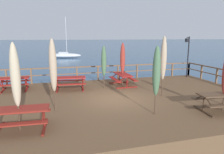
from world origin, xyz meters
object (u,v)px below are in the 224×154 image
patio_umbrella_short_mid (123,59)px  sailboat_distant (65,55)px  patio_umbrella_tall_mid_left (15,76)px  picnic_table_mid_right (20,114)px  patio_umbrella_tall_front (157,71)px  picnic_table_front_right (70,80)px  patio_umbrella_short_front (104,61)px  picnic_table_mid_centre (123,77)px  lamp_post_hooked (188,51)px  patio_umbrella_tall_back_right (53,66)px  picnic_table_back_left (223,98)px  picnic_table_front_left (14,81)px  patio_umbrella_tall_back_left (164,58)px

patio_umbrella_short_mid → sailboat_distant: bearing=95.1°
patio_umbrella_tall_mid_left → picnic_table_mid_right: bearing=33.8°
patio_umbrella_tall_front → sailboat_distant: size_ratio=0.37×
patio_umbrella_tall_mid_left → picnic_table_front_right: bearing=68.7°
patio_umbrella_short_mid → patio_umbrella_short_front: 1.36m
picnic_table_mid_centre → patio_umbrella_short_front: size_ratio=0.73×
patio_umbrella_tall_mid_left → patio_umbrella_tall_front: 5.18m
patio_umbrella_short_mid → patio_umbrella_tall_front: size_ratio=0.99×
picnic_table_mid_right → sailboat_distant: (2.92, 33.75, -0.89)m
lamp_post_hooked → sailboat_distant: size_ratio=0.41×
patio_umbrella_short_mid → patio_umbrella_short_front: patio_umbrella_short_mid is taller
patio_umbrella_tall_mid_left → patio_umbrella_tall_back_right: (1.18, 1.62, 0.06)m
patio_umbrella_short_mid → patio_umbrella_tall_front: bearing=-93.3°
picnic_table_mid_right → patio_umbrella_tall_front: bearing=1.2°
patio_umbrella_tall_front → patio_umbrella_short_mid: bearing=86.7°
picnic_table_mid_right → lamp_post_hooked: bearing=31.1°
picnic_table_back_left → patio_umbrella_tall_front: bearing=172.8°
picnic_table_front_left → patio_umbrella_short_mid: bearing=-4.3°
picnic_table_mid_right → picnic_table_front_left: (-1.23, 5.94, -0.01)m
patio_umbrella_tall_back_left → picnic_table_front_right: bearing=149.7°
picnic_table_mid_centre → picnic_table_back_left: bearing=-64.9°
picnic_table_back_left → picnic_table_front_left: same height
lamp_post_hooked → sailboat_distant: 28.35m
picnic_table_front_left → patio_umbrella_short_front: 5.53m
lamp_post_hooked → picnic_table_mid_right: bearing=-148.9°
patio_umbrella_tall_mid_left → patio_umbrella_short_mid: patio_umbrella_tall_mid_left is taller
patio_umbrella_short_front → sailboat_distant: sailboat_distant is taller
picnic_table_mid_centre → patio_umbrella_short_mid: bearing=161.6°
picnic_table_front_left → patio_umbrella_tall_back_left: (7.98, -3.46, 1.50)m
patio_umbrella_short_mid → sailboat_distant: 28.51m
picnic_table_back_left → picnic_table_front_left: bearing=146.5°
picnic_table_front_left → patio_umbrella_tall_mid_left: patio_umbrella_tall_mid_left is taller
picnic_table_mid_centre → patio_umbrella_short_front: bearing=-167.7°
picnic_table_mid_centre → sailboat_distant: (-2.55, 28.33, -0.89)m
picnic_table_mid_right → patio_umbrella_tall_back_left: (6.75, 2.48, 1.49)m
patio_umbrella_short_mid → picnic_table_back_left: bearing=-64.7°
picnic_table_mid_right → patio_umbrella_tall_back_left: size_ratio=0.61×
picnic_table_front_right → patio_umbrella_tall_back_right: (-0.88, -3.65, 1.42)m
picnic_table_mid_right → picnic_table_front_right: bearing=69.0°
picnic_table_mid_centre → lamp_post_hooked: bearing=13.0°
patio_umbrella_short_mid → patio_umbrella_tall_back_left: size_ratio=0.87×
picnic_table_mid_centre → patio_umbrella_short_front: 1.78m
picnic_table_mid_centre → patio_umbrella_tall_mid_left: (-5.51, -5.46, 1.35)m
picnic_table_front_right → patio_umbrella_tall_back_left: bearing=-30.3°
picnic_table_mid_right → patio_umbrella_short_mid: 7.79m
picnic_table_back_left → lamp_post_hooked: lamp_post_hooked is taller
picnic_table_mid_right → patio_umbrella_tall_back_right: bearing=54.6°
sailboat_distant → picnic_table_front_right: bearing=-91.8°
patio_umbrella_tall_back_left → lamp_post_hooked: patio_umbrella_tall_back_left is taller
patio_umbrella_tall_front → lamp_post_hooked: (6.05, 6.64, 0.30)m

